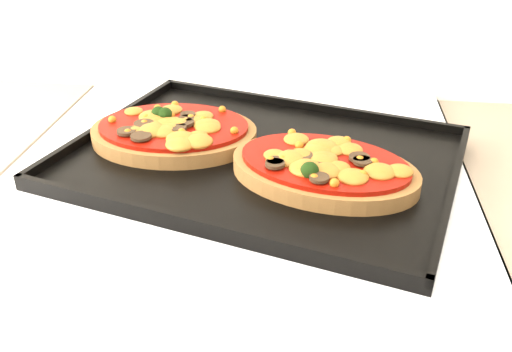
# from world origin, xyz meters

# --- Properties ---
(baking_tray) EXTENTS (0.57, 0.48, 0.02)m
(baking_tray) POSITION_xyz_m (0.04, 1.72, 0.92)
(baking_tray) COLOR black
(baking_tray) RESTS_ON stove
(pizza_left) EXTENTS (0.23, 0.17, 0.03)m
(pizza_left) POSITION_xyz_m (-0.08, 1.75, 0.94)
(pizza_left) COLOR #995D34
(pizza_left) RESTS_ON baking_tray
(pizza_right) EXTENTS (0.26, 0.21, 0.03)m
(pizza_right) POSITION_xyz_m (0.12, 1.67, 0.94)
(pizza_right) COLOR #995D34
(pizza_right) RESTS_ON baking_tray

